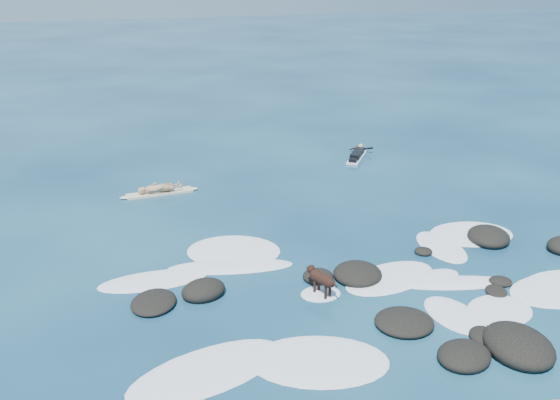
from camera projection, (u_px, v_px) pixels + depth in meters
name	position (u px, v px, depth m)	size (l,w,h in m)	color
ground	(378.00, 272.00, 17.87)	(160.00, 160.00, 0.00)	#0A2642
reef_rocks	(452.00, 292.00, 16.57)	(14.02, 7.34, 0.66)	black
breaking_foam	(368.00, 290.00, 16.90)	(13.72, 8.97, 0.12)	white
standing_surfer_rig	(158.00, 177.00, 23.45)	(3.00, 0.75, 1.71)	beige
paddling_surfer_rig	(357.00, 155.00, 27.92)	(1.78, 2.27, 0.43)	white
dog	(321.00, 278.00, 16.47)	(0.63, 1.14, 0.77)	black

